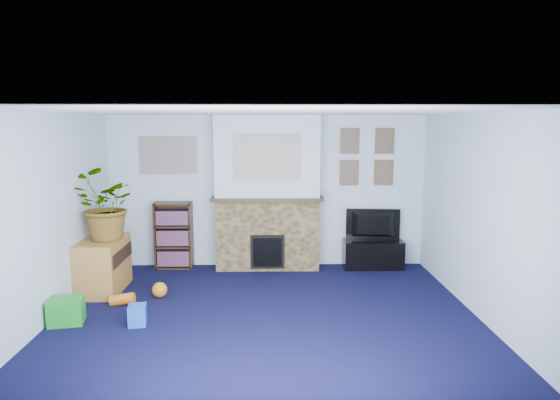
{
  "coord_description": "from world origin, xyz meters",
  "views": [
    {
      "loc": [
        0.04,
        -5.63,
        2.27
      ],
      "look_at": [
        0.17,
        0.91,
        1.27
      ],
      "focal_mm": 32.0,
      "sensor_mm": 36.0,
      "label": 1
    }
  ],
  "objects_px": {
    "television": "(373,225)",
    "sideboard": "(103,266)",
    "tv_stand": "(373,254)",
    "bookshelf": "(174,237)"
  },
  "relations": [
    {
      "from": "tv_stand",
      "to": "bookshelf",
      "type": "xyz_separation_m",
      "value": [
        -3.15,
        0.08,
        0.28
      ]
    },
    {
      "from": "bookshelf",
      "to": "sideboard",
      "type": "height_order",
      "value": "bookshelf"
    },
    {
      "from": "sideboard",
      "to": "television",
      "type": "bearing_deg",
      "value": 14.82
    },
    {
      "from": "television",
      "to": "sideboard",
      "type": "bearing_deg",
      "value": 20.0
    },
    {
      "from": "tv_stand",
      "to": "television",
      "type": "xyz_separation_m",
      "value": [
        0.0,
        0.02,
        0.46
      ]
    },
    {
      "from": "tv_stand",
      "to": "television",
      "type": "relative_size",
      "value": 1.09
    },
    {
      "from": "tv_stand",
      "to": "television",
      "type": "bearing_deg",
      "value": 90.0
    },
    {
      "from": "tv_stand",
      "to": "bookshelf",
      "type": "relative_size",
      "value": 0.89
    },
    {
      "from": "bookshelf",
      "to": "sideboard",
      "type": "bearing_deg",
      "value": -124.84
    },
    {
      "from": "television",
      "to": "sideboard",
      "type": "height_order",
      "value": "television"
    }
  ]
}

